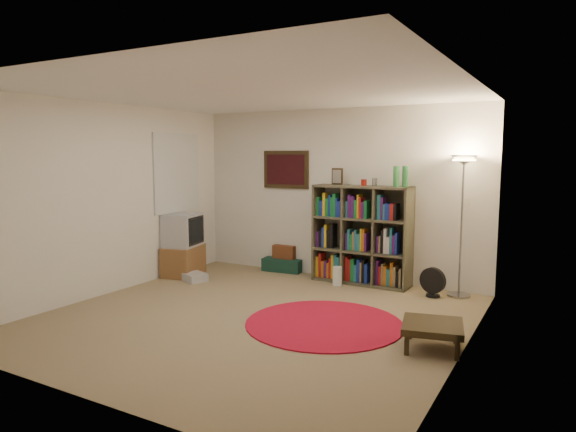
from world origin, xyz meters
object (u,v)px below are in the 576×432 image
object	(u,v)px
bookshelf	(360,236)
floor_lamp	(463,180)
tv_stand	(183,246)
suitcase	(285,264)
floor_fan	(433,282)
side_table	(433,327)

from	to	relation	value
bookshelf	floor_lamp	bearing A→B (deg)	-0.21
tv_stand	suitcase	bearing A→B (deg)	28.52
floor_lamp	floor_fan	xyz separation A→B (m)	(-0.29, -0.20, -1.32)
floor_fan	side_table	bearing A→B (deg)	-63.16
floor_lamp	suitcase	distance (m)	3.07
floor_lamp	floor_fan	bearing A→B (deg)	-145.80
bookshelf	floor_fan	bearing A→B (deg)	-10.84
suitcase	side_table	xyz separation A→B (m)	(2.86, -2.20, 0.11)
bookshelf	tv_stand	size ratio (longest dim) A/B	1.77
tv_stand	suitcase	xyz separation A→B (m)	(1.18, 1.03, -0.35)
bookshelf	tv_stand	bearing A→B (deg)	-159.73
bookshelf	floor_fan	size ratio (longest dim) A/B	4.32
bookshelf	side_table	xyz separation A→B (m)	(1.52, -2.03, -0.46)
side_table	floor_lamp	bearing A→B (deg)	94.06
floor_fan	suitcase	distance (m)	2.46
floor_lamp	side_table	xyz separation A→B (m)	(0.14, -2.00, -1.30)
bookshelf	side_table	bearing A→B (deg)	-51.87
floor_lamp	side_table	bearing A→B (deg)	-85.94
floor_lamp	side_table	distance (m)	2.39
side_table	suitcase	bearing A→B (deg)	142.42
bookshelf	suitcase	distance (m)	1.47
floor_lamp	suitcase	xyz separation A→B (m)	(-2.72, 0.20, -1.41)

